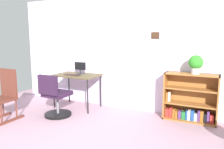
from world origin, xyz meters
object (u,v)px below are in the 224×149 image
object	(u,v)px
bookshelf_low	(190,100)
potted_plant_on_shelf	(196,63)
desk	(77,77)
monitor	(80,68)
keyboard	(72,75)
rocking_chair	(5,95)
office_chair	(55,99)

from	to	relation	value
bookshelf_low	potted_plant_on_shelf	world-z (taller)	potted_plant_on_shelf
bookshelf_low	desk	bearing A→B (deg)	-173.33
monitor	keyboard	distance (m)	0.27
monitor	rocking_chair	xyz separation A→B (m)	(-0.79, -1.31, -0.38)
desk	office_chair	xyz separation A→B (m)	(-0.04, -0.69, -0.31)
keyboard	potted_plant_on_shelf	xyz separation A→B (m)	(2.40, 0.35, 0.33)
desk	bookshelf_low	xyz separation A→B (m)	(2.31, 0.27, -0.29)
monitor	keyboard	size ratio (longest dim) A/B	0.83
desk	potted_plant_on_shelf	bearing A→B (deg)	5.17
rocking_chair	potted_plant_on_shelf	size ratio (longest dim) A/B	2.84
monitor	potted_plant_on_shelf	size ratio (longest dim) A/B	0.82
keyboard	rocking_chair	distance (m)	1.34
desk	monitor	size ratio (longest dim) A/B	3.45
monitor	bookshelf_low	distance (m)	2.35
office_chair	bookshelf_low	size ratio (longest dim) A/B	0.89
monitor	rocking_chair	bearing A→B (deg)	-120.89
desk	rocking_chair	bearing A→B (deg)	-122.66
rocking_chair	bookshelf_low	world-z (taller)	rocking_chair
office_chair	potted_plant_on_shelf	size ratio (longest dim) A/B	2.52
desk	bookshelf_low	world-z (taller)	bookshelf_low
office_chair	potted_plant_on_shelf	world-z (taller)	potted_plant_on_shelf
office_chair	monitor	bearing A→B (deg)	86.52
rocking_chair	office_chair	bearing A→B (deg)	35.23
desk	bookshelf_low	distance (m)	2.34
monitor	keyboard	xyz separation A→B (m)	(-0.04, -0.24, -0.11)
monitor	bookshelf_low	xyz separation A→B (m)	(2.29, 0.16, -0.47)
office_chair	bookshelf_low	distance (m)	2.53
keyboard	office_chair	bearing A→B (deg)	-91.16
potted_plant_on_shelf	office_chair	bearing A→B (deg)	-159.45
potted_plant_on_shelf	keyboard	bearing A→B (deg)	-171.68
monitor	bookshelf_low	size ratio (longest dim) A/B	0.29
keyboard	potted_plant_on_shelf	world-z (taller)	potted_plant_on_shelf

